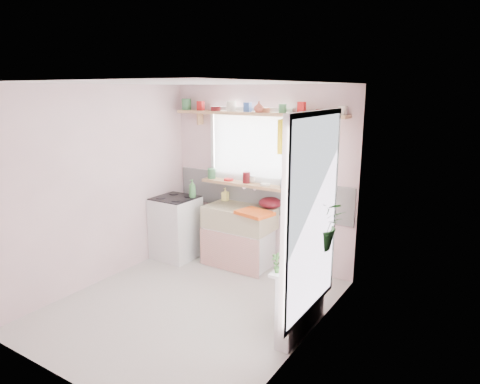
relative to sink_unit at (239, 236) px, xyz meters
The scene contains 19 objects.
room 1.31m from the sink_unit, 28.17° to the right, with size 3.20×3.20×3.20m.
sink_unit is the anchor object (origin of this frame).
cooker 0.98m from the sink_unit, 165.62° to the right, with size 0.58×0.58×0.93m.
radiator_ledge 1.82m from the sink_unit, 37.05° to the right, with size 0.22×0.95×0.78m.
windowsill 0.73m from the sink_unit, 90.00° to the left, with size 1.40×0.22×0.04m, color tan.
pine_shelf 1.70m from the sink_unit, 49.64° to the left, with size 2.52×0.24×0.04m, color tan.
shelf_crockery 1.78m from the sink_unit, 54.29° to the left, with size 2.47×0.11×0.12m.
sill_crockery 0.81m from the sink_unit, 90.00° to the left, with size 1.35×0.11×0.12m.
dish_tray 0.60m from the sink_unit, 28.33° to the right, with size 0.45×0.33×0.04m, color #EE5615.
colander 0.65m from the sink_unit, 28.84° to the left, with size 0.33×0.33×0.15m, color #540E16.
jade_plant 1.75m from the sink_unit, 25.11° to the right, with size 0.51×0.44×0.56m, color #2D5F26.
fruit_bowl 1.62m from the sink_unit, 26.16° to the right, with size 0.28×0.28×0.07m, color white.
herb_pot 2.07m from the sink_unit, 47.68° to the right, with size 0.10×0.07×0.19m, color #346327.
soap_bottle_sink 0.67m from the sink_unit, 151.16° to the left, with size 0.08×0.09×0.19m, color #F8E46E.
sill_cup 0.81m from the sink_unit, 74.88° to the left, with size 0.11×0.11×0.09m, color beige.
sill_bowl 1.01m from the sink_unit, 21.68° to the left, with size 0.20×0.20×0.06m, color #335BA6.
shelf_vase 1.80m from the sink_unit, 26.93° to the left, with size 0.14×0.14×0.14m, color #A64633.
cooker_bottle 0.96m from the sink_unit, behind, with size 0.10×0.10×0.27m, color #438746.
fruit 1.63m from the sink_unit, 25.87° to the right, with size 0.20×0.14×0.10m.
Camera 1 is at (2.90, -3.50, 2.44)m, focal length 32.00 mm.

